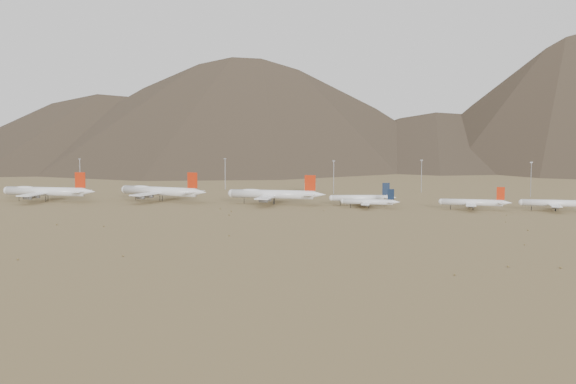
% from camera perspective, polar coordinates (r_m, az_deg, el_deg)
% --- Properties ---
extents(ground, '(3000.00, 3000.00, 0.00)m').
position_cam_1_polar(ground, '(448.79, -4.32, -1.41)').
color(ground, olive).
rests_on(ground, ground).
extents(mountain_ridge, '(4400.00, 1000.00, 300.00)m').
position_cam_1_polar(mountain_ridge, '(1339.53, 5.57, 9.42)').
color(mountain_ridge, '#4B3D2D').
rests_on(mountain_ridge, ground).
extents(widebody_west, '(69.03, 52.86, 20.49)m').
position_cam_1_polar(widebody_west, '(523.70, -18.61, 0.06)').
color(widebody_west, white).
rests_on(widebody_west, ground).
extents(widebody_centre, '(68.22, 53.82, 20.70)m').
position_cam_1_polar(widebody_centre, '(504.99, -10.08, 0.08)').
color(widebody_centre, white).
rests_on(widebody_centre, ground).
extents(widebody_east, '(66.67, 51.17, 19.79)m').
position_cam_1_polar(widebody_east, '(477.96, -1.22, -0.17)').
color(widebody_east, white).
rests_on(widebody_east, ground).
extents(narrowbody_a, '(44.04, 32.29, 14.71)m').
position_cam_1_polar(narrowbody_a, '(475.42, 5.85, -0.47)').
color(narrowbody_a, white).
rests_on(narrowbody_a, ground).
extents(narrowbody_b, '(37.68, 26.90, 12.43)m').
position_cam_1_polar(narrowbody_b, '(458.61, 6.45, -0.78)').
color(narrowbody_b, white).
rests_on(narrowbody_b, ground).
extents(narrowbody_c, '(44.33, 31.79, 14.62)m').
position_cam_1_polar(narrowbody_c, '(460.22, 14.47, -0.81)').
color(narrowbody_c, white).
rests_on(narrowbody_c, ground).
extents(narrowbody_d, '(45.96, 32.87, 15.16)m').
position_cam_1_polar(narrowbody_d, '(469.65, 20.45, -0.83)').
color(narrowbody_d, white).
rests_on(narrowbody_d, ground).
extents(control_tower, '(8.00, 8.00, 12.00)m').
position_cam_1_polar(control_tower, '(559.34, 1.77, 0.46)').
color(control_tower, tan).
rests_on(control_tower, ground).
extents(mast_far_west, '(2.00, 0.60, 25.70)m').
position_cam_1_polar(mast_far_west, '(608.39, -16.11, 1.49)').
color(mast_far_west, gray).
rests_on(mast_far_west, ground).
extents(mast_west, '(2.00, 0.60, 25.70)m').
position_cam_1_polar(mast_west, '(590.01, -4.99, 1.56)').
color(mast_west, gray).
rests_on(mast_west, ground).
extents(mast_centre, '(2.00, 0.60, 25.70)m').
position_cam_1_polar(mast_centre, '(552.01, 3.63, 1.32)').
color(mast_centre, gray).
rests_on(mast_centre, ground).
extents(mast_east, '(2.00, 0.60, 25.70)m').
position_cam_1_polar(mast_east, '(572.19, 10.50, 1.38)').
color(mast_east, gray).
rests_on(mast_east, ground).
extents(mast_far_east, '(2.00, 0.60, 25.70)m').
position_cam_1_polar(mast_far_east, '(557.73, 18.64, 1.09)').
color(mast_far_east, gray).
rests_on(mast_far_east, ground).
extents(desert_scrub, '(434.18, 183.48, 0.71)m').
position_cam_1_polar(desert_scrub, '(358.21, -3.35, -3.05)').
color(desert_scrub, brown).
rests_on(desert_scrub, ground).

